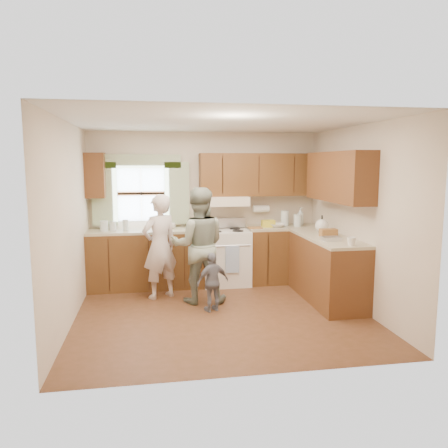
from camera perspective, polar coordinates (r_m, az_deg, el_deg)
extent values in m
plane|color=#4E2F18|center=(5.94, -0.32, -11.61)|extent=(3.80, 3.80, 0.00)
plane|color=white|center=(5.62, -0.34, 13.16)|extent=(3.80, 3.80, 0.00)
plane|color=beige|center=(7.37, -2.52, 2.18)|extent=(3.80, 0.00, 3.80)
plane|color=beige|center=(3.95, 3.76, -2.84)|extent=(3.80, 0.00, 3.80)
plane|color=beige|center=(5.67, -19.65, -0.01)|extent=(0.00, 3.50, 3.50)
plane|color=beige|center=(6.24, 17.17, 0.79)|extent=(0.00, 3.50, 3.50)
cube|color=#3F200D|center=(7.15, -10.10, -4.62)|extent=(1.82, 0.60, 0.90)
cube|color=#3F200D|center=(7.47, 7.70, -4.01)|extent=(1.22, 0.60, 0.90)
cube|color=#44220F|center=(6.55, 13.24, -5.87)|extent=(0.60, 1.65, 0.90)
cube|color=tan|center=(7.06, -10.20, -0.89)|extent=(1.82, 0.60, 0.04)
cube|color=tan|center=(7.39, 7.77, -0.45)|extent=(1.22, 0.60, 0.04)
cube|color=tan|center=(6.45, 13.37, -1.81)|extent=(0.60, 1.65, 0.04)
cube|color=#3F200D|center=(7.34, 4.65, 6.44)|extent=(2.00, 0.33, 0.70)
cube|color=#44220F|center=(7.17, -16.48, 6.11)|extent=(0.30, 0.33, 0.70)
cube|color=#44220F|center=(6.42, 14.74, 6.00)|extent=(0.33, 1.65, 0.70)
cube|color=beige|center=(7.18, 0.09, 3.03)|extent=(0.76, 0.45, 0.15)
cube|color=silver|center=(7.28, -10.76, 3.95)|extent=(0.90, 0.03, 0.90)
cube|color=#CFD63F|center=(7.26, -15.36, 3.80)|extent=(0.40, 0.05, 1.02)
cube|color=#CFD63F|center=(7.24, -6.16, 4.02)|extent=(0.40, 0.05, 1.02)
cube|color=#CFD63F|center=(7.21, -10.88, 8.05)|extent=(1.30, 0.05, 0.22)
cylinder|color=white|center=(7.45, 4.85, 1.99)|extent=(0.27, 0.12, 0.12)
imported|color=silver|center=(7.08, -6.88, -0.23)|extent=(0.15, 0.15, 0.10)
imported|color=silver|center=(7.53, 9.95, 0.99)|extent=(0.16, 0.16, 0.30)
imported|color=silver|center=(7.27, 6.92, -0.18)|extent=(0.26, 0.26, 0.06)
imported|color=silver|center=(5.82, 16.30, -2.21)|extent=(0.16, 0.16, 0.11)
cylinder|color=silver|center=(7.04, -15.39, -0.25)|extent=(0.12, 0.12, 0.16)
cylinder|color=silver|center=(7.04, -14.33, -0.28)|extent=(0.11, 0.11, 0.15)
cube|color=olive|center=(7.11, 4.07, -0.49)|extent=(0.22, 0.17, 0.02)
cube|color=gold|center=(7.27, 5.79, 0.06)|extent=(0.21, 0.15, 0.11)
cylinder|color=silver|center=(7.41, 7.93, 0.74)|extent=(0.13, 0.13, 0.26)
cylinder|color=silver|center=(7.40, 9.59, 0.46)|extent=(0.13, 0.13, 0.20)
sphere|color=silver|center=(6.82, 12.66, -0.23)|extent=(0.20, 0.20, 0.20)
cube|color=olive|center=(6.48, 13.48, -1.10)|extent=(0.24, 0.13, 0.11)
cube|color=silver|center=(6.12, 13.83, -1.89)|extent=(0.25, 0.17, 0.06)
cylinder|color=silver|center=(7.03, -12.75, -0.13)|extent=(0.09, 0.09, 0.17)
cube|color=silver|center=(7.23, 0.21, -4.35)|extent=(0.76, 0.64, 0.90)
cube|color=#B7B7BC|center=(7.38, -0.14, 0.17)|extent=(0.76, 0.10, 0.16)
cylinder|color=#B7B7BC|center=(6.87, 0.66, -2.88)|extent=(0.68, 0.03, 0.03)
cube|color=#4D78B5|center=(6.90, 1.10, -4.69)|extent=(0.22, 0.02, 0.42)
cylinder|color=black|center=(7.23, -1.36, -0.68)|extent=(0.18, 0.18, 0.01)
cylinder|color=black|center=(7.29, 1.44, -0.61)|extent=(0.18, 0.18, 0.01)
cylinder|color=black|center=(6.99, -1.07, -0.98)|extent=(0.18, 0.18, 0.01)
cylinder|color=black|center=(7.05, 1.83, -0.91)|extent=(0.18, 0.18, 0.01)
imported|color=beige|center=(6.49, -8.39, -2.94)|extent=(0.67, 0.60, 1.55)
imported|color=#25422A|center=(6.24, -3.35, -2.80)|extent=(0.85, 0.69, 1.65)
imported|color=slate|center=(5.93, -1.49, -7.59)|extent=(0.51, 0.35, 0.80)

